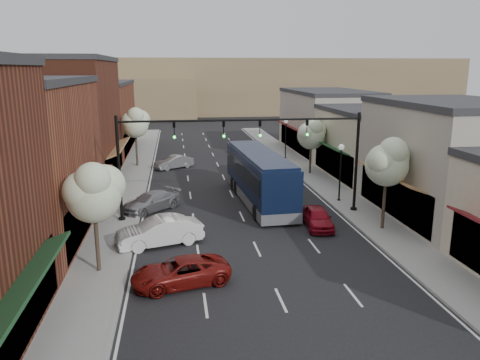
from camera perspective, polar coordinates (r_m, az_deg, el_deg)
name	(u,v)px	position (r m, az deg, el deg)	size (l,w,h in m)	color
ground	(264,263)	(24.72, 2.91, -10.12)	(160.00, 160.00, 0.00)	black
sidewalk_left	(130,183)	(42.09, -13.26, -0.39)	(2.80, 73.00, 0.15)	gray
sidewalk_right	(315,177)	(43.80, 9.18, 0.34)	(2.80, 73.00, 0.15)	gray
curb_left	(146,183)	(41.98, -11.36, -0.33)	(0.25, 73.00, 0.17)	gray
curb_right	(301,178)	(43.41, 7.41, 0.28)	(0.25, 73.00, 0.17)	gray
bldg_left_midnear	(4,161)	(30.36, -26.82, 2.09)	(10.14, 14.10, 9.40)	brown
bldg_left_midfar	(59,122)	(43.61, -21.17, 6.66)	(10.14, 14.10, 10.90)	#602B1B
bldg_left_far	(92,117)	(59.34, -17.65, 7.29)	(10.14, 18.10, 8.40)	brown
bldg_right_midnear	(450,161)	(34.06, 24.26, 2.15)	(9.14, 12.10, 7.90)	#A49B8C
bldg_right_midfar	(374,144)	(44.61, 16.05, 4.27)	(9.14, 12.10, 6.40)	beige
bldg_right_far	(326,122)	(57.51, 10.47, 7.01)	(9.14, 16.10, 7.40)	#A49B8C
hill_far	(192,85)	(112.39, -5.86, 11.39)	(120.00, 30.00, 12.00)	#7A6647
hill_near	(72,98)	(102.51, -19.85, 9.37)	(50.00, 20.00, 8.00)	#7A6647
signal_mast_right	(324,148)	(32.27, 10.18, 3.86)	(8.22, 0.46, 7.00)	black
signal_mast_left	(156,152)	(30.71, -10.23, 3.38)	(8.22, 0.46, 7.00)	black
tree_right_near	(388,161)	(29.60, 17.62, 2.25)	(2.85, 2.65, 5.95)	#47382B
tree_right_far	(312,133)	(44.45, 8.76, 5.68)	(2.85, 2.65, 5.43)	#47382B
tree_left_near	(94,191)	(23.22, -17.38, -1.28)	(2.85, 2.65, 5.69)	#47382B
tree_left_far	(136,122)	(48.63, -12.61, 6.90)	(2.85, 2.65, 6.13)	#47382B
lamp_post_near	(341,163)	(35.59, 12.17, 2.01)	(0.44, 0.44, 4.44)	black
lamp_post_far	(286,132)	(52.14, 5.61, 5.81)	(0.44, 0.44, 4.44)	black
coach_bus	(259,176)	(35.15, 2.34, 0.44)	(3.45, 12.58, 3.80)	black
red_hatchback	(318,218)	(30.16, 9.44, -4.54)	(1.56, 3.87, 1.32)	maroon
parked_car_a	(180,272)	(22.37, -7.28, -11.06)	(2.12, 4.59, 1.28)	maroon
parked_car_b	(159,232)	(27.22, -9.80, -6.22)	(1.71, 4.91, 1.62)	white
parked_car_c	(151,202)	(33.81, -10.80, -2.61)	(1.87, 4.60, 1.33)	gray
parked_car_e	(174,162)	(47.74, -8.08, 2.17)	(1.40, 4.00, 1.32)	gray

